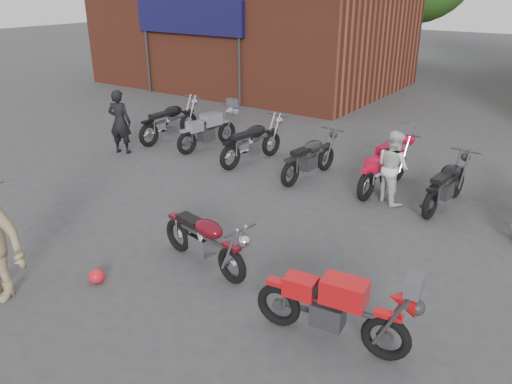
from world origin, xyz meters
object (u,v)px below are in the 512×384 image
Objects in this scene: sportbike at (334,304)px; person_light at (393,167)px; vintage_motorcycle at (204,236)px; helmet at (97,276)px; row_bike_2 at (253,140)px; row_bike_3 at (310,155)px; person_dark at (120,122)px; row_bike_0 at (170,119)px; row_bike_5 at (447,181)px; row_bike_1 at (208,128)px; row_bike_4 at (385,164)px.

person_light is at bearing 95.37° from sportbike.
vintage_motorcycle reaches higher than helmet.
vintage_motorcycle is at bearing -144.58° from row_bike_2.
person_light is at bearing -90.25° from row_bike_3.
row_bike_3 is at bearing 173.58° from person_dark.
row_bike_5 is (7.71, -0.21, -0.06)m from row_bike_0.
person_light is 0.72× the size of row_bike_0.
vintage_motorcycle is at bearing -166.26° from row_bike_3.
row_bike_1 is at bearing 140.19° from vintage_motorcycle.
sportbike is 7.98× the size of helmet.
row_bike_4 is (6.37, -0.05, -0.02)m from row_bike_0.
row_bike_5 reaches higher than helmet.
vintage_motorcycle is 4.39m from row_bike_3.
row_bike_0 reaches higher than row_bike_1.
person_light is 6.74m from row_bike_0.
row_bike_5 is at bearing -88.97° from row_bike_0.
row_bike_5 is (3.00, 0.14, -0.00)m from row_bike_3.
vintage_motorcycle is 2.51m from sportbike.
row_bike_5 reaches higher than vintage_motorcycle.
row_bike_1 is at bearing 89.80° from row_bike_3.
row_bike_1 is (-6.37, 5.19, 0.00)m from sportbike.
row_bike_3 is at bearing -91.62° from row_bike_0.
row_bike_3 reaches higher than helmet.
person_dark is at bearing 108.14° from row_bike_4.
helmet is 0.16× the size of person_light.
sportbike is 8.22m from row_bike_1.
person_dark is at bearing 173.73° from row_bike_0.
vintage_motorcycle is at bearing 172.10° from row_bike_4.
row_bike_0 is 1.04× the size of row_bike_2.
row_bike_0 is at bearing 93.87° from row_bike_5.
row_bike_1 is (-2.87, 6.02, 0.45)m from helmet.
person_dark is 0.82× the size of row_bike_4.
vintage_motorcycle is 0.97× the size of row_bike_3.
helmet is 6.75m from row_bike_5.
row_bike_4 is 1.35m from row_bike_5.
helmet is 0.12× the size of row_bike_1.
person_light reaches higher than row_bike_1.
person_light reaches higher than row_bike_4.
sportbike is 6.85m from row_bike_2.
sportbike is at bearing 13.25° from helmet.
person_dark is at bearing 135.47° from helmet.
person_light reaches higher than vintage_motorcycle.
sportbike is at bearing -121.08° from row_bike_0.
row_bike_4 is at bearing 87.49° from vintage_motorcycle.
person_dark is 1.60m from row_bike_0.
helmet is 0.13× the size of row_bike_3.
sportbike is at bearing -0.07° from vintage_motorcycle.
person_dark is at bearing 144.11° from row_bike_1.
row_bike_4 is at bearing 70.35° from helmet.
row_bike_5 is at bearing -129.87° from person_light.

